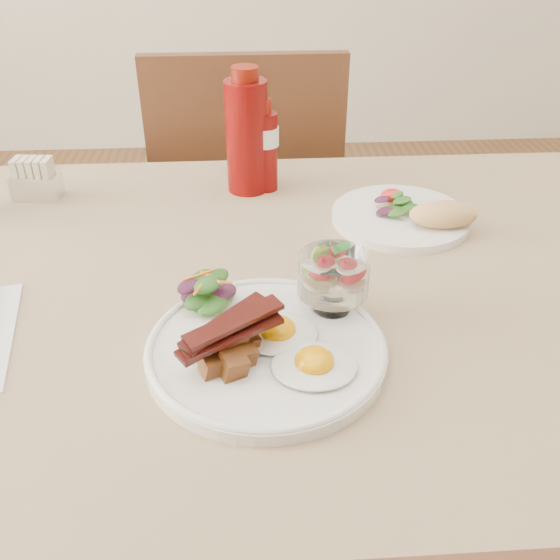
{
  "coord_description": "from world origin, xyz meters",
  "views": [
    {
      "loc": [
        -0.01,
        -0.72,
        1.22
      ],
      "look_at": [
        0.03,
        -0.1,
        0.82
      ],
      "focal_mm": 40.0,
      "sensor_mm": 36.0,
      "label": 1
    }
  ],
  "objects": [
    {
      "name": "table",
      "position": [
        0.0,
        0.0,
        0.66
      ],
      "size": [
        1.33,
        0.88,
        0.75
      ],
      "color": "#5A2F1C",
      "rests_on": "ground"
    },
    {
      "name": "ketchup_bottle",
      "position": [
        -0.0,
        0.3,
        0.85
      ],
      "size": [
        0.08,
        0.08,
        0.21
      ],
      "rotation": [
        0.0,
        0.0,
        -0.18
      ],
      "color": "#630605",
      "rests_on": "table"
    },
    {
      "name": "side_salad",
      "position": [
        -0.06,
        -0.07,
        0.79
      ],
      "size": [
        0.08,
        0.07,
        0.04
      ],
      "rotation": [
        0.0,
        0.0,
        0.05
      ],
      "color": "#1C4612",
      "rests_on": "main_plate"
    },
    {
      "name": "bacon_potato_pile",
      "position": [
        -0.03,
        -0.18,
        0.79
      ],
      "size": [
        0.12,
        0.1,
        0.06
      ],
      "rotation": [
        0.0,
        0.0,
        0.14
      ],
      "color": "brown",
      "rests_on": "main_plate"
    },
    {
      "name": "chair_far",
      "position": [
        0.0,
        0.66,
        0.52
      ],
      "size": [
        0.42,
        0.42,
        0.93
      ],
      "color": "#5A2F1C",
      "rests_on": "ground"
    },
    {
      "name": "sugar_caddy",
      "position": [
        -0.36,
        0.29,
        0.78
      ],
      "size": [
        0.08,
        0.05,
        0.07
      ],
      "rotation": [
        0.0,
        0.0,
        -0.1
      ],
      "color": "silver",
      "rests_on": "table"
    },
    {
      "name": "hot_sauce_bottle",
      "position": [
        0.03,
        0.3,
        0.83
      ],
      "size": [
        0.05,
        0.05,
        0.16
      ],
      "rotation": [
        0.0,
        0.0,
        0.17
      ],
      "color": "#630605",
      "rests_on": "table"
    },
    {
      "name": "second_plate",
      "position": [
        0.26,
        0.16,
        0.77
      ],
      "size": [
        0.22,
        0.22,
        0.06
      ],
      "rotation": [
        0.0,
        0.0,
        -0.25
      ],
      "color": "white",
      "rests_on": "table"
    },
    {
      "name": "fried_eggs",
      "position": [
        0.04,
        -0.17,
        0.78
      ],
      "size": [
        0.16,
        0.17,
        0.03
      ],
      "rotation": [
        0.0,
        0.0,
        -0.38
      ],
      "color": "white",
      "rests_on": "main_plate"
    },
    {
      "name": "main_plate",
      "position": [
        0.01,
        -0.16,
        0.76
      ],
      "size": [
        0.28,
        0.28,
        0.02
      ],
      "primitive_type": "cylinder",
      "color": "white",
      "rests_on": "table"
    },
    {
      "name": "fruit_cup",
      "position": [
        0.1,
        -0.09,
        0.82
      ],
      "size": [
        0.09,
        0.09,
        0.09
      ],
      "rotation": [
        0.0,
        0.0,
        0.11
      ],
      "color": "white",
      "rests_on": "main_plate"
    }
  ]
}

